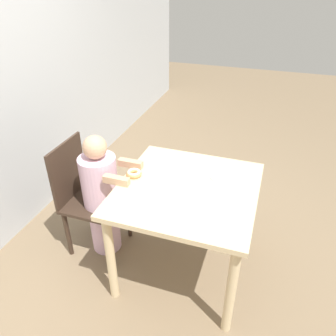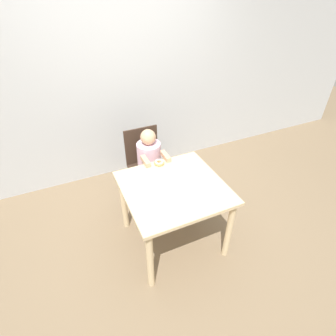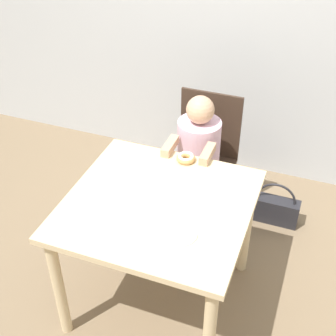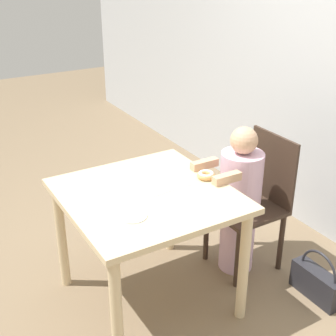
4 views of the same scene
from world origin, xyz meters
name	(u,v)px [view 4 (image 4 of 4)]	position (x,y,z in m)	size (l,w,h in m)	color
ground_plane	(149,298)	(0.00, 0.00, 0.00)	(12.00, 12.00, 0.00)	#7A664C
dining_table	(147,210)	(0.00, 0.00, 0.63)	(0.93, 0.90, 0.74)	beige
chair	(254,201)	(0.01, 0.79, 0.47)	(0.41, 0.43, 0.91)	#38281E
child_figure	(239,202)	(0.01, 0.66, 0.50)	(0.28, 0.43, 1.00)	silver
donut	(206,175)	(0.02, 0.39, 0.76)	(0.11, 0.11, 0.04)	tan
napkin	(157,181)	(-0.09, 0.11, 0.74)	(0.31, 0.31, 0.00)	white
handbag	(317,282)	(0.51, 0.90, 0.11)	(0.34, 0.11, 0.33)	#232328
plate	(133,216)	(0.19, -0.18, 0.74)	(0.14, 0.14, 0.01)	silver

